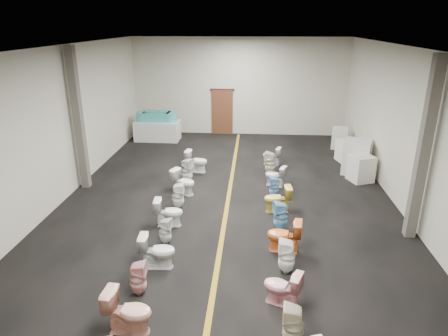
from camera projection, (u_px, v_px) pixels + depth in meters
The scene contains 35 objects.
floor at pixel (227, 204), 11.96m from camera, with size 16.00×16.00×0.00m, color black.
ceiling at pixel (228, 48), 10.40m from camera, with size 16.00×16.00×0.00m, color black.
wall_back at pixel (239, 87), 18.66m from camera, with size 10.00×10.00×0.00m, color beige.
wall_left at pixel (56, 128), 11.54m from camera, with size 16.00×16.00×0.00m, color beige.
wall_right at pixel (411, 135), 10.81m from camera, with size 16.00×16.00×0.00m, color beige.
aisle_stripe at pixel (227, 204), 11.95m from camera, with size 0.12×15.60×0.01m, color olive.
back_door at pixel (222, 112), 19.08m from camera, with size 1.00×0.10×2.10m, color #562D19.
door_frame at pixel (222, 90), 18.72m from camera, with size 1.15×0.08×0.10m, color #331C11.
column_left at pixel (78, 120), 12.46m from camera, with size 0.25×0.25×4.50m, color #59544C.
column_right at pixel (423, 152), 9.43m from camera, with size 0.25×0.25×4.50m, color #59544C.
display_table at pixel (158, 131), 18.26m from camera, with size 1.99×0.99×0.88m, color silver.
bathtub at pixel (157, 117), 18.04m from camera, with size 1.86×0.68×0.55m.
appliance_crate_a at pixel (361, 168), 13.55m from camera, with size 0.70×0.70×0.90m, color silver.
appliance_crate_b at pixel (356, 157), 14.19m from camera, with size 0.88×0.88×1.21m, color silver.
appliance_crate_c at pixel (348, 151), 15.47m from camera, with size 0.75×0.75×0.85m, color silver.
appliance_crate_d at pixel (340, 138), 17.07m from camera, with size 0.63×0.63×0.89m, color white.
toilet_left_2 at pixel (129, 311), 6.91m from camera, with size 0.47×0.82×0.84m, color #E7A38E.
toilet_left_3 at pixel (138, 278), 7.89m from camera, with size 0.33×0.34×0.73m, color #DE9C99.
toilet_left_4 at pixel (157, 251), 8.77m from camera, with size 0.44×0.78×0.79m, color silver.
toilet_left_5 at pixel (165, 231), 9.72m from camera, with size 0.31×0.31×0.68m, color silver.
toilet_left_6 at pixel (169, 212), 10.59m from camera, with size 0.43×0.75×0.76m, color white.
toilet_left_7 at pixel (178, 196), 11.57m from camera, with size 0.35×0.36×0.77m, color white.
toilet_left_8 at pixel (183, 182), 12.54m from camera, with size 0.44×0.78×0.79m, color white.
toilet_left_9 at pixel (187, 171), 13.41m from camera, with size 0.38×0.39×0.85m, color silver.
toilet_left_10 at pixel (196, 161), 14.39m from camera, with size 0.45×0.79×0.80m, color white.
toilet_right_2 at pixel (293, 326), 6.63m from camera, with size 0.35×0.36×0.79m, color beige.
toilet_right_3 at pixel (282, 287), 7.61m from camera, with size 0.42×0.73×0.75m, color #F4A4AB.
toilet_right_4 at pixel (287, 256), 8.57m from camera, with size 0.36×0.37×0.80m, color white.
toilet_right_5 at pixel (284, 236), 9.38m from camera, with size 0.45×0.80×0.81m, color orange.
toilet_right_6 at pixel (281, 216), 10.32m from camera, with size 0.37×0.37×0.81m, color #74B3DD.
toilet_right_7 at pixel (278, 199), 11.35m from camera, with size 0.44×0.77×0.78m, color gold.
toilet_right_8 at pixel (274, 187), 12.31m from camera, with size 0.30×0.31×0.68m, color #7CB6E4.
toilet_right_9 at pixel (275, 176), 13.16m from camera, with size 0.40×0.70×0.71m, color silver.
toilet_right_10 at pixel (270, 163), 14.10m from camera, with size 0.38×0.39×0.85m, color beige.
toilet_right_11 at pixel (272, 156), 15.12m from camera, with size 0.39×0.69×0.70m, color white.
Camera 1 is at (0.74, -10.82, 5.15)m, focal length 32.00 mm.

